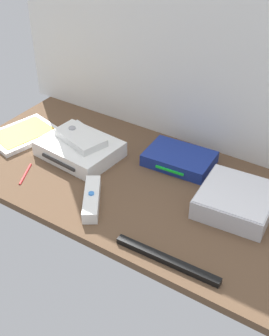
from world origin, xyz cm
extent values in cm
cube|color=brown|center=(0.00, 0.00, -1.00)|extent=(100.00, 48.00, 2.00)
cube|color=white|center=(0.00, 24.60, 32.00)|extent=(110.00, 1.20, 64.00)
cube|color=white|center=(-19.08, 1.44, 2.20)|extent=(22.32, 17.78, 4.40)
cube|color=#2D2D2D|center=(-19.80, -6.73, 2.20)|extent=(12.01, 1.65, 0.80)
cube|color=silver|center=(26.29, 3.76, 2.50)|extent=(18.37, 18.37, 5.00)
cube|color=silver|center=(26.29, 3.76, 5.15)|extent=(17.63, 17.63, 0.30)
cube|color=white|center=(-39.58, 0.21, 0.70)|extent=(17.76, 21.71, 1.40)
cube|color=gold|center=(-39.58, 0.21, 1.48)|extent=(14.75, 18.54, 0.16)
cube|color=navy|center=(6.16, 12.87, 1.70)|extent=(18.74, 13.15, 3.40)
cube|color=#19D833|center=(6.56, 6.68, 1.70)|extent=(8.01, 0.92, 0.60)
cube|color=white|center=(-3.65, -13.38, 1.50)|extent=(11.15, 14.34, 3.00)
cylinder|color=#387FDB|center=(-3.65, -13.38, 3.20)|extent=(1.40, 1.40, 0.40)
cube|color=white|center=(-19.16, 2.33, 5.40)|extent=(16.10, 11.82, 2.00)
cylinder|color=#99999E|center=(-22.99, 3.49, 6.60)|extent=(2.49, 2.49, 0.40)
cube|color=black|center=(21.01, -19.95, 0.70)|extent=(24.04, 2.44, 1.40)
cylinder|color=red|center=(-25.66, -13.47, 0.35)|extent=(4.49, 8.43, 0.70)
camera|label=1|loc=(51.16, -78.96, 72.23)|focal=48.87mm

